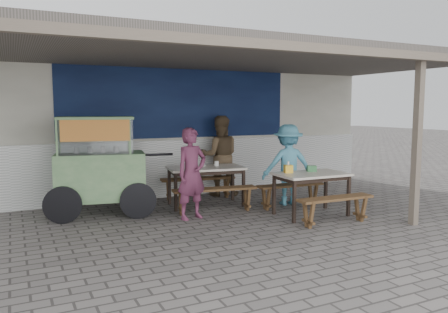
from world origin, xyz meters
The scene contains 17 objects.
ground centered at (0.00, 0.00, 0.00)m, with size 60.00×60.00×0.00m, color #645E5A.
back_wall centered at (0.00, 3.58, 1.72)m, with size 9.00×1.28×3.50m.
warung_roof centered at (0.02, 0.90, 2.71)m, with size 9.00×4.21×2.81m.
table_left centered at (-0.11, 1.84, 0.67)m, with size 1.52×0.96×0.75m.
bench_left_street centered at (-0.20, 1.23, 0.34)m, with size 1.55×0.50×0.45m.
bench_left_wall centered at (-0.02, 2.45, 0.34)m, with size 1.55×0.50×0.45m.
table_right centered at (1.23, 0.32, 0.67)m, with size 1.26×0.80×0.75m.
bench_right_street centered at (1.21, -0.35, 0.33)m, with size 1.34×0.32×0.45m.
bench_right_wall centered at (1.25, 0.98, 0.33)m, with size 1.34×0.32×0.45m.
vendor_cart centered at (-2.09, 1.91, 0.94)m, with size 2.23×1.12×1.73m.
patron_street_side centered at (-0.73, 1.02, 0.77)m, with size 0.56×0.37×1.55m, color #642B47.
patron_wall_side centered at (0.56, 2.63, 0.86)m, with size 0.83×0.65×1.71m, color brown.
patron_right_table centered at (1.37, 1.24, 0.78)m, with size 1.01×0.58×1.56m, color #52A1BE.
tissue_box centered at (0.89, 0.52, 0.82)m, with size 0.14×0.14×0.14m, color yellow.
donation_box centered at (1.34, 0.47, 0.80)m, with size 0.16×0.11×0.11m, color #33733F.
condiment_jar centered at (0.14, 1.90, 0.80)m, with size 0.08×0.08×0.10m, color white.
condiment_bowl centered at (-0.16, 1.91, 0.77)m, with size 0.18×0.18×0.04m, color silver.
Camera 1 is at (-3.42, -5.76, 1.87)m, focal length 35.00 mm.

